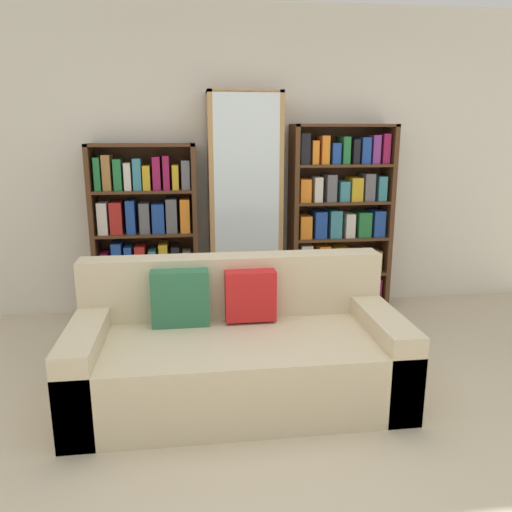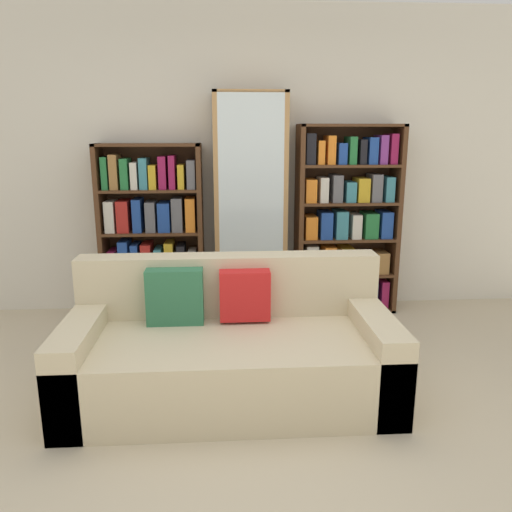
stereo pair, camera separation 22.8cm
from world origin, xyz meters
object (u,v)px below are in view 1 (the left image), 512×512
Objects in this scene: bookshelf_left at (146,235)px; display_cabinet at (245,208)px; bookshelf_right at (339,222)px; wine_bottle at (318,313)px; couch at (237,351)px.

bookshelf_left is 0.78× the size of display_cabinet.
bookshelf_right is at bearing 1.05° from display_cabinet.
bookshelf_right reaches higher than wine_bottle.
display_cabinet is at bearing -1.07° from bookshelf_left.
bookshelf_right is at bearing 59.61° from wine_bottle.
couch is at bearing -126.06° from bookshelf_right.
bookshelf_right is (1.09, 1.49, 0.53)m from couch.
wine_bottle is (0.55, -0.54, -0.82)m from display_cabinet.
display_cabinet is 1.16× the size of bookshelf_right.
couch is 1.30× the size of bookshelf_left.
bookshelf_left is at bearing 158.64° from wine_bottle.
wine_bottle is at bearing -44.48° from display_cabinet.
couch is 1.01× the size of display_cabinet.
display_cabinet is (0.87, -0.02, 0.22)m from bookshelf_left.
display_cabinet reaches higher than bookshelf_left.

